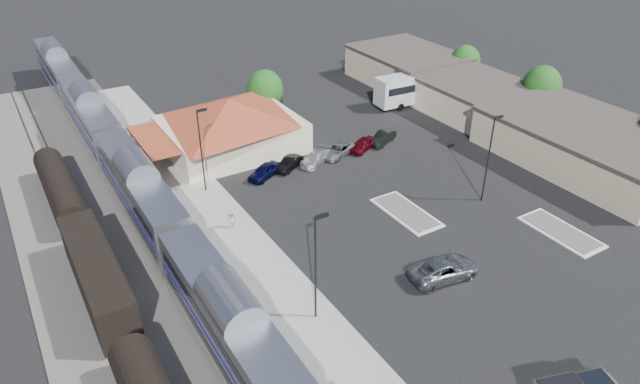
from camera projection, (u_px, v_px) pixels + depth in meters
ground at (385, 235)px, 51.78m from camera, size 280.00×280.00×0.00m
railbed at (130, 262)px, 48.22m from camera, size 16.00×100.00×0.12m
platform at (237, 242)px, 50.78m from camera, size 5.50×92.00×0.18m
passenger_train at (141, 196)px, 52.30m from camera, size 3.00×104.00×5.55m
freight_cars at (98, 278)px, 43.47m from camera, size 2.80×46.00×4.00m
station_depot at (230, 124)px, 65.89m from camera, size 18.35×12.24×6.20m
buildings_east at (493, 104)px, 73.77m from camera, size 14.40×51.40×4.80m
traffic_island_south at (406, 212)px, 55.00m from camera, size 3.30×7.50×0.21m
traffic_island_north at (561, 232)px, 52.11m from camera, size 3.30×7.50×0.21m
lamp_plat_s at (317, 260)px, 39.77m from camera, size 1.08×0.25×9.00m
lamp_plat_n at (201, 144)px, 56.02m from camera, size 1.08×0.25×9.00m
lamp_lot at (490, 152)px, 54.53m from camera, size 1.08×0.25×9.00m
tree_east_b at (542, 86)px, 73.80m from camera, size 4.94×4.94×6.96m
tree_east_c at (465, 62)px, 84.38m from camera, size 4.41×4.41×6.21m
tree_depot at (265, 90)px, 73.27m from camera, size 4.71×4.71×6.63m
suv at (444, 269)px, 46.14m from camera, size 6.27×3.51×1.66m
coach_bus at (420, 86)px, 79.15m from camera, size 13.57×3.84×4.30m
person_b at (230, 220)px, 52.12m from camera, size 0.91×1.01×1.71m
parked_car_a at (264, 171)px, 60.97m from camera, size 4.61×3.45×1.46m
parked_car_b at (289, 164)px, 62.66m from camera, size 4.18×3.20×1.32m
parked_car_c at (316, 158)px, 63.87m from camera, size 5.08×3.98×1.38m
parked_car_d at (338, 150)px, 65.54m from camera, size 5.22×3.85×1.32m
parked_car_e at (362, 145)px, 66.73m from camera, size 4.54×3.18×1.43m
parked_car_f at (383, 138)px, 68.39m from camera, size 4.58×3.23×1.43m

